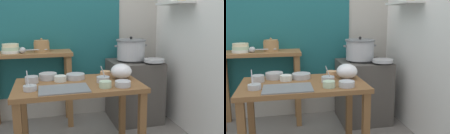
{
  "view_description": "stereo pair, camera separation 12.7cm",
  "coord_description": "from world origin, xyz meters",
  "views": [
    {
      "loc": [
        -0.19,
        -2.2,
        1.29
      ],
      "look_at": [
        0.45,
        0.11,
        0.82
      ],
      "focal_mm": 40.4,
      "sensor_mm": 36.0,
      "label": 1
    },
    {
      "loc": [
        -0.07,
        -2.24,
        1.29
      ],
      "look_at": [
        0.45,
        0.11,
        0.82
      ],
      "focal_mm": 40.4,
      "sensor_mm": 36.0,
      "label": 2
    }
  ],
  "objects": [
    {
      "name": "wall_back",
      "position": [
        0.08,
        1.1,
        1.3
      ],
      "size": [
        4.4,
        0.12,
        2.6
      ],
      "color": "#B2ADA3",
      "rests_on": "ground"
    },
    {
      "name": "wall_right",
      "position": [
        1.4,
        0.2,
        1.3
      ],
      "size": [
        0.3,
        3.2,
        2.6
      ],
      "color": "white",
      "rests_on": "ground"
    },
    {
      "name": "prep_table",
      "position": [
        0.1,
        -0.04,
        0.61
      ],
      "size": [
        1.1,
        0.66,
        0.72
      ],
      "color": "brown",
      "rests_on": "ground"
    },
    {
      "name": "back_shelf_table",
      "position": [
        -0.34,
        0.83,
        0.68
      ],
      "size": [
        0.96,
        0.4,
        0.9
      ],
      "color": "olive",
      "rests_on": "ground"
    },
    {
      "name": "stove_block",
      "position": [
        0.9,
        0.7,
        0.38
      ],
      "size": [
        0.6,
        0.61,
        0.78
      ],
      "color": "#4C4742",
      "rests_on": "ground"
    },
    {
      "name": "steamer_pot",
      "position": [
        0.86,
        0.72,
        0.91
      ],
      "size": [
        0.42,
        0.37,
        0.29
      ],
      "color": "#B7BABF",
      "rests_on": "stove_block"
    },
    {
      "name": "clay_pot",
      "position": [
        -0.2,
        0.83,
        0.97
      ],
      "size": [
        0.18,
        0.18,
        0.16
      ],
      "color": "#A37A4C",
      "rests_on": "back_shelf_table"
    },
    {
      "name": "bowl_stack_enamel",
      "position": [
        -0.54,
        0.8,
        0.95
      ],
      "size": [
        0.2,
        0.2,
        0.11
      ],
      "color": "silver",
      "rests_on": "back_shelf_table"
    },
    {
      "name": "ladle",
      "position": [
        -0.4,
        0.75,
        0.93
      ],
      "size": [
        0.3,
        0.07,
        0.07
      ],
      "color": "#B7BABF",
      "rests_on": "back_shelf_table"
    },
    {
      "name": "serving_tray",
      "position": [
        -0.04,
        -0.21,
        0.72
      ],
      "size": [
        0.4,
        0.28,
        0.01
      ],
      "primitive_type": "cube",
      "color": "slate",
      "rests_on": "prep_table"
    },
    {
      "name": "plastic_bag",
      "position": [
        0.52,
        0.03,
        0.79
      ],
      "size": [
        0.2,
        0.21,
        0.14
      ],
      "primitive_type": "ellipsoid",
      "color": "white",
      "rests_on": "prep_table"
    },
    {
      "name": "wide_pan",
      "position": [
        1.06,
        0.48,
        0.8
      ],
      "size": [
        0.24,
        0.24,
        0.04
      ],
      "primitive_type": "cylinder",
      "color": "#B7BABF",
      "rests_on": "stove_block"
    },
    {
      "name": "prep_bowl_0",
      "position": [
        -0.3,
        0.08,
        0.75
      ],
      "size": [
        0.12,
        0.12,
        0.06
      ],
      "color": "#B7BABF",
      "rests_on": "prep_table"
    },
    {
      "name": "prep_bowl_1",
      "position": [
        0.45,
        -0.24,
        0.75
      ],
      "size": [
        0.14,
        0.14,
        0.05
      ],
      "color": "#B7BABF",
      "rests_on": "prep_table"
    },
    {
      "name": "prep_bowl_2",
      "position": [
        -0.05,
        0.07,
        0.75
      ],
      "size": [
        0.11,
        0.11,
        0.05
      ],
      "color": "silver",
      "rests_on": "prep_table"
    },
    {
      "name": "prep_bowl_3",
      "position": [
        -0.31,
        -0.17,
        0.74
      ],
      "size": [
        0.11,
        0.11,
        0.16
      ],
      "color": "#B7BABF",
      "rests_on": "prep_table"
    },
    {
      "name": "prep_bowl_4",
      "position": [
        0.09,
        0.13,
        0.75
      ],
      "size": [
        0.18,
        0.18,
        0.05
      ],
      "color": "#B7BABF",
      "rests_on": "prep_table"
    },
    {
      "name": "prep_bowl_5",
      "position": [
        0.32,
        -0.06,
        0.75
      ],
      "size": [
        0.12,
        0.12,
        0.15
      ],
      "color": "#B7BABF",
      "rests_on": "prep_table"
    },
    {
      "name": "prep_bowl_6",
      "position": [
        0.39,
        0.16,
        0.75
      ],
      "size": [
        0.1,
        0.1,
        0.05
      ],
      "color": "tan",
      "rests_on": "prep_table"
    },
    {
      "name": "prep_bowl_7",
      "position": [
        0.3,
        -0.24,
        0.75
      ],
      "size": [
        0.1,
        0.1,
        0.05
      ],
      "color": "#B7D1AD",
      "rests_on": "prep_table"
    },
    {
      "name": "prep_bowl_8",
      "position": [
        -0.16,
        0.18,
        0.75
      ],
      "size": [
        0.16,
        0.16,
        0.06
      ],
      "color": "#B7BABF",
      "rests_on": "prep_table"
    }
  ]
}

